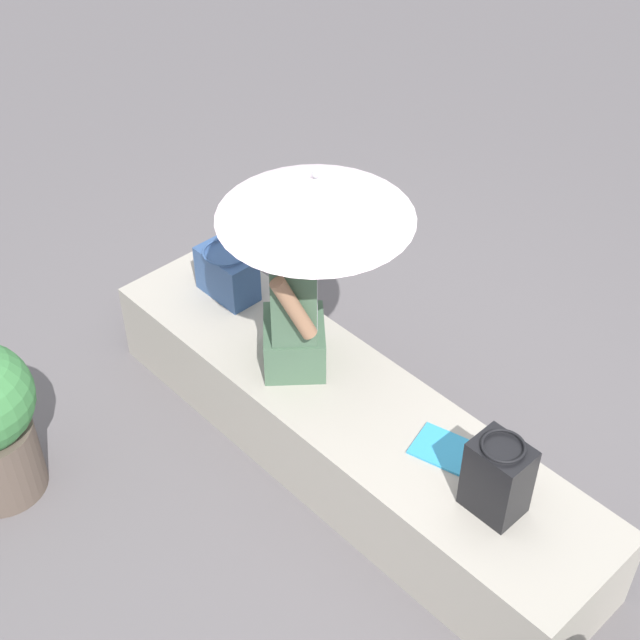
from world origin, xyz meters
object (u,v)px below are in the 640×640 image
parasol (315,198)px  tote_bag_canvas (498,477)px  handbag_black (227,273)px  person_seated (293,296)px  magazine (446,450)px

parasol → tote_bag_canvas: (1.08, -0.04, -0.76)m
handbag_black → person_seated: bearing=-8.4°
person_seated → parasol: 0.56m
person_seated → tote_bag_canvas: size_ratio=2.46×
tote_bag_canvas → person_seated: bearing=-179.9°
parasol → person_seated: bearing=-155.4°
person_seated → parasol: size_ratio=0.85×
handbag_black → magazine: size_ratio=1.13×
person_seated → handbag_black: (-0.60, 0.09, -0.26)m
person_seated → magazine: 0.95m
handbag_black → magazine: bearing=0.0°
parasol → magazine: parasol is taller
person_seated → magazine: person_seated is taller
handbag_black → magazine: (1.47, 0.00, -0.13)m
parasol → magazine: size_ratio=3.78×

